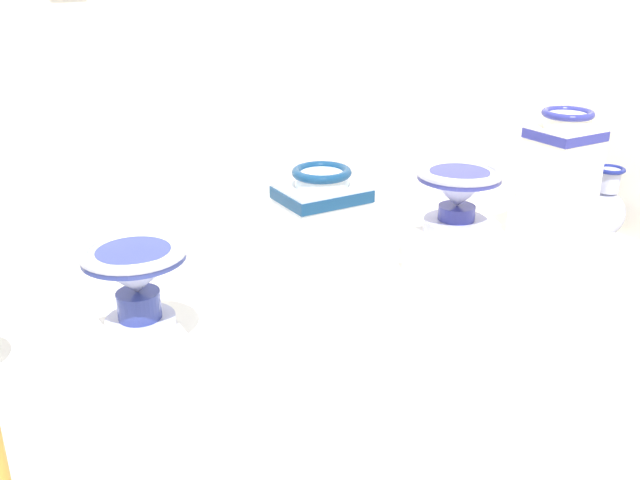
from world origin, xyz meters
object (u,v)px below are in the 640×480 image
plinth_block_tall_cobalt (453,254)px  antique_toilet_tall_cobalt (458,191)px  antique_toilet_central_ornate (562,155)px  antique_toilet_squat_floral (322,221)px  plinth_block_slender_white (143,340)px  plinth_block_central_ornate (554,220)px  decorative_vase_corner (604,210)px  plinth_block_squat_floral (322,292)px  antique_toilet_slender_white (136,273)px

plinth_block_tall_cobalt → antique_toilet_tall_cobalt: antique_toilet_tall_cobalt is taller
antique_toilet_central_ornate → plinth_block_tall_cobalt: bearing=-173.7°
plinth_block_tall_cobalt → antique_toilet_squat_floral: bearing=178.8°
plinth_block_slender_white → antique_toilet_squat_floral: 0.86m
plinth_block_central_ornate → decorative_vase_corner: bearing=-1.6°
plinth_block_squat_floral → plinth_block_central_ornate: 1.51m
antique_toilet_slender_white → antique_toilet_squat_floral: 0.78m
antique_toilet_slender_white → plinth_block_squat_floral: 0.82m
plinth_block_tall_cobalt → antique_toilet_central_ornate: bearing=6.3°
plinth_block_tall_cobalt → antique_toilet_central_ornate: (0.78, 0.09, 0.36)m
plinth_block_tall_cobalt → antique_toilet_slender_white: bearing=177.2°
antique_toilet_central_ornate → plinth_block_central_ornate: bearing=180.0°
antique_toilet_squat_floral → plinth_block_squat_floral: bearing=0.0°
antique_toilet_squat_floral → antique_toilet_slender_white: bearing=175.8°
antique_toilet_slender_white → antique_toilet_squat_floral: (0.78, -0.06, 0.08)m
antique_toilet_slender_white → plinth_block_central_ornate: antique_toilet_slender_white is taller
plinth_block_tall_cobalt → decorative_vase_corner: bearing=3.7°
antique_toilet_tall_cobalt → plinth_block_slender_white: bearing=177.2°
plinth_block_tall_cobalt → antique_toilet_central_ornate: size_ratio=0.79×
plinth_block_squat_floral → decorative_vase_corner: bearing=1.8°
antique_toilet_tall_cobalt → decorative_vase_corner: antique_toilet_tall_cobalt is taller
plinth_block_slender_white → plinth_block_central_ornate: 2.28m
plinth_block_slender_white → plinth_block_central_ornate: size_ratio=0.96×
plinth_block_tall_cobalt → antique_toilet_tall_cobalt: (0.00, 0.00, 0.32)m
antique_toilet_central_ornate → decorative_vase_corner: antique_toilet_central_ornate is taller
antique_toilet_slender_white → decorative_vase_corner: size_ratio=0.92×
plinth_block_squat_floral → decorative_vase_corner: decorative_vase_corner is taller
antique_toilet_tall_cobalt → antique_toilet_central_ornate: size_ratio=0.83×
plinth_block_squat_floral → plinth_block_central_ornate: bearing=2.7°
plinth_block_tall_cobalt → decorative_vase_corner: decorative_vase_corner is taller
antique_toilet_central_ornate → plinth_block_slender_white: bearing=-179.7°
plinth_block_slender_white → decorative_vase_corner: decorative_vase_corner is taller
plinth_block_tall_cobalt → plinth_block_slender_white: bearing=177.2°
antique_toilet_slender_white → plinth_block_tall_cobalt: (1.50, -0.07, -0.23)m
antique_toilet_tall_cobalt → antique_toilet_central_ornate: (0.78, 0.09, 0.04)m
antique_toilet_slender_white → decorative_vase_corner: 2.69m
plinth_block_squat_floral → antique_toilet_squat_floral: (0.00, 0.00, 0.33)m
antique_toilet_tall_cobalt → plinth_block_central_ornate: antique_toilet_tall_cobalt is taller
plinth_block_slender_white → plinth_block_tall_cobalt: (1.50, -0.07, 0.06)m
plinth_block_slender_white → decorative_vase_corner: (2.67, 0.00, 0.05)m
plinth_block_tall_cobalt → plinth_block_central_ornate: 0.78m
decorative_vase_corner → plinth_block_tall_cobalt: bearing=-176.3°
plinth_block_slender_white → antique_toilet_central_ornate: 2.32m
antique_toilet_slender_white → antique_toilet_tall_cobalt: 1.51m
antique_toilet_squat_floral → antique_toilet_tall_cobalt: antique_toilet_squat_floral is taller
antique_toilet_tall_cobalt → decorative_vase_corner: 1.22m
antique_toilet_squat_floral → decorative_vase_corner: size_ratio=1.07×
antique_toilet_squat_floral → antique_toilet_tall_cobalt: bearing=-1.2°
decorative_vase_corner → antique_toilet_slender_white: bearing=-180.0°
plinth_block_squat_floral → decorative_vase_corner: (1.90, 0.06, 0.01)m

